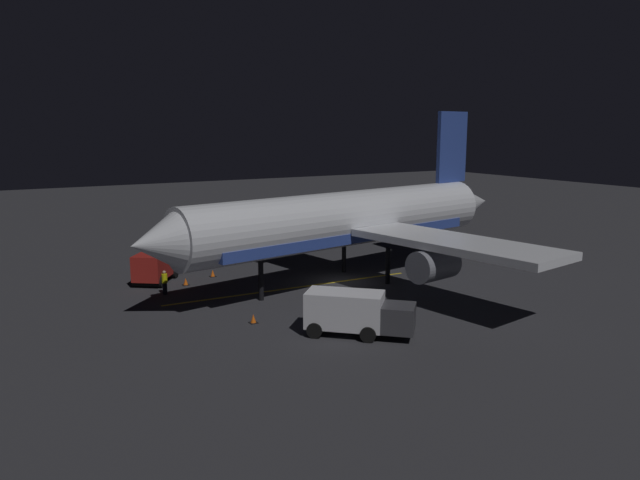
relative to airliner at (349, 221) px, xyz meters
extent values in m
cube|color=#2D2D32|center=(-0.10, 0.59, -4.83)|extent=(180.00, 180.00, 0.20)
cube|color=gold|center=(0.36, 4.59, -4.72)|extent=(0.84, 19.55, 0.01)
cylinder|color=white|center=(-0.10, 0.59, 0.18)|extent=(8.75, 27.65, 4.14)
cube|color=#2D479E|center=(-0.10, 0.59, -0.95)|extent=(7.85, 23.57, 0.74)
cone|color=white|center=(-2.65, 15.28, 0.18)|extent=(4.56, 3.95, 4.05)
cone|color=white|center=(2.55, -14.72, 0.18)|extent=(4.52, 5.53, 3.72)
cube|color=#2D479E|center=(2.06, -11.90, 5.29)|extent=(0.97, 3.61, 6.07)
cube|color=white|center=(-9.13, -2.37, -0.44)|extent=(15.28, 7.24, 0.50)
cylinder|color=slate|center=(-8.62, -1.06, -1.84)|extent=(2.62, 3.51, 2.10)
cube|color=white|center=(9.40, 0.85, -0.44)|extent=(15.28, 7.24, 0.50)
cylinder|color=slate|center=(8.47, 1.91, -1.84)|extent=(2.62, 3.51, 2.10)
cylinder|color=black|center=(-1.39, 8.00, -3.31)|extent=(0.42, 0.42, 2.85)
cylinder|color=black|center=(-2.14, -2.17, -3.31)|extent=(0.42, 0.42, 2.85)
cylinder|color=black|center=(2.75, -1.32, -3.31)|extent=(0.42, 0.42, 2.85)
cube|color=maroon|center=(7.12, 13.00, -3.32)|extent=(4.58, 4.16, 1.91)
cube|color=#38383D|center=(9.51, 11.23, -3.53)|extent=(2.63, 2.67, 1.50)
cylinder|color=black|center=(8.29, 12.14, -4.28)|extent=(2.10, 2.39, 0.90)
cylinder|color=black|center=(5.96, 13.87, -4.28)|extent=(2.10, 2.39, 0.90)
cube|color=silver|center=(-10.16, 6.76, -3.25)|extent=(4.51, 4.61, 2.06)
cube|color=#38383D|center=(-12.27, 4.52, -3.53)|extent=(2.69, 2.68, 1.50)
cylinder|color=black|center=(-11.20, 5.65, -4.28)|extent=(2.30, 2.24, 0.90)
cylinder|color=black|center=(-9.12, 7.86, -4.28)|extent=(2.30, 2.24, 0.90)
cylinder|color=black|center=(3.36, 13.33, -4.30)|extent=(0.32, 0.32, 0.85)
cylinder|color=yellow|center=(3.36, 13.33, -3.55)|extent=(0.40, 0.40, 0.65)
sphere|color=tan|center=(3.36, 13.33, -3.11)|extent=(0.24, 0.24, 0.24)
cone|color=#EA590F|center=(-5.66, 10.47, -4.45)|extent=(0.36, 0.36, 0.55)
cube|color=black|center=(-5.66, 10.47, -4.71)|extent=(0.50, 0.50, 0.03)
cone|color=#EA590F|center=(6.62, 8.59, -4.45)|extent=(0.36, 0.36, 0.55)
cube|color=black|center=(6.62, 8.59, -4.71)|extent=(0.50, 0.50, 0.03)
cone|color=#EA590F|center=(5.13, 11.27, -4.45)|extent=(0.36, 0.36, 0.55)
cube|color=black|center=(5.13, 11.27, -4.71)|extent=(0.50, 0.50, 0.03)
camera|label=1|loc=(-38.13, 24.50, 6.98)|focal=33.89mm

